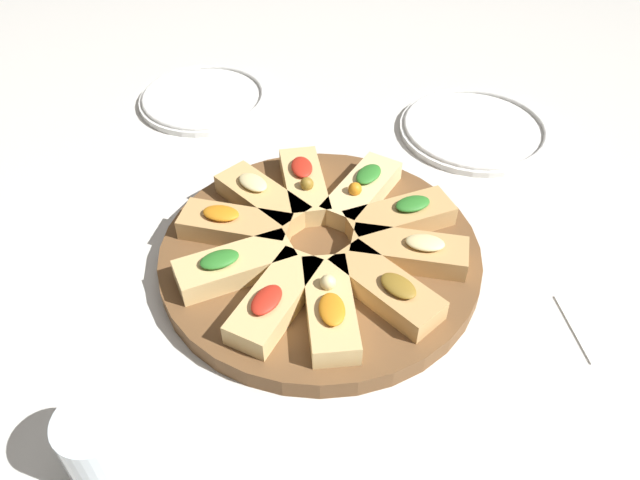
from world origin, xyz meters
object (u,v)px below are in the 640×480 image
at_px(plate_right, 475,129).
at_px(napkin_stack, 620,323).
at_px(serving_board, 320,255).
at_px(plate_left, 204,98).
at_px(water_glass, 102,445).

distance_m(plate_right, napkin_stack, 0.42).
bearing_deg(serving_board, plate_left, 106.00).
bearing_deg(plate_left, plate_right, -23.18).
distance_m(serving_board, water_glass, 0.35).
bearing_deg(plate_left, napkin_stack, -53.00).
xyz_separation_m(plate_left, plate_right, (0.44, -0.19, -0.00)).
relative_size(water_glass, napkin_stack, 0.70).
bearing_deg(plate_left, water_glass, -101.25).
height_order(water_glass, napkin_stack, water_glass).
height_order(plate_left, plate_right, same).
bearing_deg(water_glass, plate_right, 40.36).
bearing_deg(serving_board, water_glass, -137.35).
bearing_deg(plate_right, water_glass, -139.64).
height_order(plate_right, water_glass, water_glass).
relative_size(serving_board, plate_right, 1.67).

